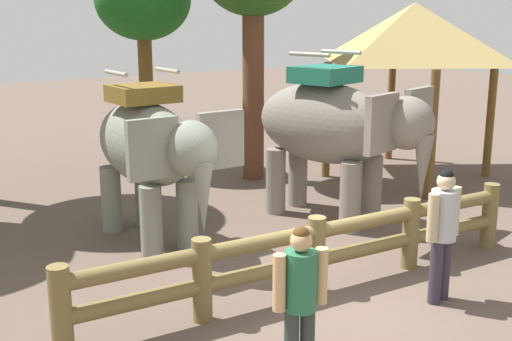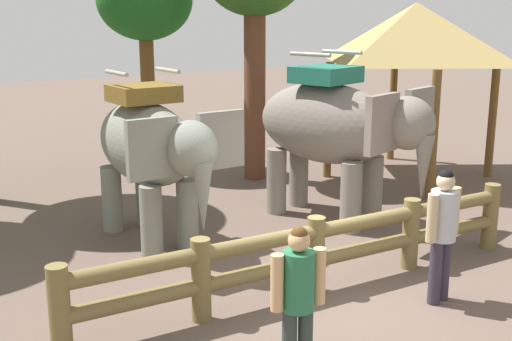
{
  "view_description": "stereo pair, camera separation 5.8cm",
  "coord_description": "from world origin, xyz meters",
  "views": [
    {
      "loc": [
        -5.3,
        -5.95,
        3.66
      ],
      "look_at": [
        0.0,
        1.64,
        1.4
      ],
      "focal_mm": 45.47,
      "sensor_mm": 36.0,
      "label": 1
    },
    {
      "loc": [
        -5.25,
        -5.98,
        3.66
      ],
      "look_at": [
        0.0,
        1.64,
        1.4
      ],
      "focal_mm": 45.47,
      "sensor_mm": 36.0,
      "label": 2
    }
  ],
  "objects": [
    {
      "name": "log_fence",
      "position": [
        -0.0,
        0.24,
        0.61
      ],
      "size": [
        6.95,
        0.78,
        1.05
      ],
      "color": "brown",
      "rests_on": "ground"
    },
    {
      "name": "thatched_shelter",
      "position": [
        5.8,
        3.93,
        3.2
      ],
      "size": [
        4.15,
        4.15,
        3.88
      ],
      "color": "brown",
      "rests_on": "ground"
    },
    {
      "name": "ground_plane",
      "position": [
        0.0,
        0.0,
        0.0
      ],
      "size": [
        60.0,
        60.0,
        0.0
      ],
      "primitive_type": "plane",
      "color": "brown"
    },
    {
      "name": "tourist_man_in_blue",
      "position": [
        1.12,
        -0.9,
        1.02
      ],
      "size": [
        0.62,
        0.38,
        1.77
      ],
      "color": "#312B3B",
      "rests_on": "ground"
    },
    {
      "name": "elephant_center",
      "position": [
        2.25,
        2.46,
        1.69
      ],
      "size": [
        2.26,
        3.6,
        3.01
      ],
      "color": "slate",
      "rests_on": "ground"
    },
    {
      "name": "elephant_near_left",
      "position": [
        -0.94,
        3.19,
        1.57
      ],
      "size": [
        1.86,
        3.24,
        2.8
      ],
      "color": "gray",
      "rests_on": "ground"
    },
    {
      "name": "tree_far_left",
      "position": [
        1.32,
        8.04,
        3.87
      ],
      "size": [
        2.2,
        2.2,
        4.89
      ],
      "color": "brown",
      "rests_on": "ground"
    },
    {
      "name": "tourist_woman_in_black",
      "position": [
        -1.55,
        -1.34,
        0.96
      ],
      "size": [
        0.58,
        0.38,
        1.66
      ],
      "color": "#2F3A35",
      "rests_on": "ground"
    }
  ]
}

